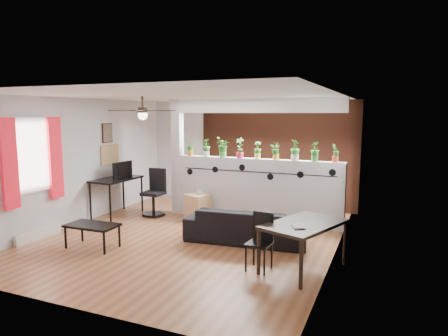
# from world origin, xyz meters

# --- Properties ---
(room_shell) EXTENTS (6.30, 7.10, 2.90)m
(room_shell) POSITION_xyz_m (0.00, 0.00, 1.30)
(room_shell) COLOR brown
(room_shell) RESTS_ON ground
(partition_wall) EXTENTS (3.60, 0.18, 1.35)m
(partition_wall) POSITION_xyz_m (0.80, 1.50, 0.68)
(partition_wall) COLOR #BCBCC1
(partition_wall) RESTS_ON ground
(ceiling_header) EXTENTS (3.60, 0.18, 0.30)m
(ceiling_header) POSITION_xyz_m (0.80, 1.50, 2.45)
(ceiling_header) COLOR white
(ceiling_header) RESTS_ON room_shell
(pier_column) EXTENTS (0.22, 0.20, 2.60)m
(pier_column) POSITION_xyz_m (-1.11, 1.50, 1.30)
(pier_column) COLOR #BCBCC1
(pier_column) RESTS_ON ground
(brick_panel) EXTENTS (3.90, 0.05, 2.60)m
(brick_panel) POSITION_xyz_m (0.80, 2.97, 1.30)
(brick_panel) COLOR #AF5132
(brick_panel) RESTS_ON ground
(vine_decal) EXTENTS (3.31, 0.01, 0.30)m
(vine_decal) POSITION_xyz_m (0.80, 1.40, 1.08)
(vine_decal) COLOR black
(vine_decal) RESTS_ON partition_wall
(window_assembly) EXTENTS (0.09, 1.30, 1.55)m
(window_assembly) POSITION_xyz_m (-2.56, -1.20, 1.51)
(window_assembly) COLOR white
(window_assembly) RESTS_ON room_shell
(baseboard_heater) EXTENTS (0.08, 1.00, 0.18)m
(baseboard_heater) POSITION_xyz_m (-2.54, -1.20, 0.09)
(baseboard_heater) COLOR silver
(baseboard_heater) RESTS_ON ground
(corkboard) EXTENTS (0.03, 0.60, 0.45)m
(corkboard) POSITION_xyz_m (-2.58, 0.95, 1.35)
(corkboard) COLOR #A1824E
(corkboard) RESTS_ON room_shell
(framed_art) EXTENTS (0.03, 0.34, 0.44)m
(framed_art) POSITION_xyz_m (-2.58, 0.90, 1.85)
(framed_art) COLOR #8C7259
(framed_art) RESTS_ON room_shell
(ceiling_fan) EXTENTS (1.19, 1.19, 0.43)m
(ceiling_fan) POSITION_xyz_m (-0.80, -0.30, 2.31)
(ceiling_fan) COLOR black
(ceiling_fan) RESTS_ON room_shell
(potted_plant_0) EXTENTS (0.20, 0.22, 0.36)m
(potted_plant_0) POSITION_xyz_m (-0.78, 1.50, 1.54)
(potted_plant_0) COLOR #C67317
(potted_plant_0) RESTS_ON partition_wall
(potted_plant_1) EXTENTS (0.18, 0.22, 0.39)m
(potted_plant_1) POSITION_xyz_m (-0.39, 1.50, 1.56)
(potted_plant_1) COLOR silver
(potted_plant_1) RESTS_ON partition_wall
(potted_plant_2) EXTENTS (0.18, 0.22, 0.43)m
(potted_plant_2) POSITION_xyz_m (0.01, 1.50, 1.58)
(potted_plant_2) COLOR green
(potted_plant_2) RESTS_ON partition_wall
(potted_plant_3) EXTENTS (0.23, 0.19, 0.43)m
(potted_plant_3) POSITION_xyz_m (0.41, 1.50, 1.58)
(potted_plant_3) COLOR #CF2146
(potted_plant_3) RESTS_ON partition_wall
(potted_plant_4) EXTENTS (0.21, 0.18, 0.36)m
(potted_plant_4) POSITION_xyz_m (0.80, 1.50, 1.54)
(potted_plant_4) COLOR #E0D64F
(potted_plant_4) RESTS_ON partition_wall
(potted_plant_5) EXTENTS (0.21, 0.19, 0.36)m
(potted_plant_5) POSITION_xyz_m (1.20, 1.50, 1.54)
(potted_plant_5) COLOR orange
(potted_plant_5) RESTS_ON partition_wall
(potted_plant_6) EXTENTS (0.28, 0.27, 0.43)m
(potted_plant_6) POSITION_xyz_m (1.59, 1.50, 1.58)
(potted_plant_6) COLOR white
(potted_plant_6) RESTS_ON partition_wall
(potted_plant_7) EXTENTS (0.24, 0.25, 0.39)m
(potted_plant_7) POSITION_xyz_m (1.98, 1.50, 1.56)
(potted_plant_7) COLOR green
(potted_plant_7) RESTS_ON partition_wall
(potted_plant_8) EXTENTS (0.22, 0.22, 0.36)m
(potted_plant_8) POSITION_xyz_m (2.38, 1.50, 1.54)
(potted_plant_8) COLOR red
(potted_plant_8) RESTS_ON partition_wall
(sofa) EXTENTS (2.05, 0.97, 0.58)m
(sofa) POSITION_xyz_m (1.00, 0.16, 0.29)
(sofa) COLOR black
(sofa) RESTS_ON ground
(cube_shelf) EXTENTS (0.56, 0.53, 0.55)m
(cube_shelf) POSITION_xyz_m (-0.44, 1.16, 0.28)
(cube_shelf) COLOR tan
(cube_shelf) RESTS_ON ground
(cup) EXTENTS (0.16, 0.16, 0.10)m
(cup) POSITION_xyz_m (-0.39, 1.16, 0.60)
(cup) COLOR gray
(cup) RESTS_ON cube_shelf
(computer_desk) EXTENTS (0.66, 1.20, 0.86)m
(computer_desk) POSITION_xyz_m (-2.25, 0.75, 0.77)
(computer_desk) COLOR black
(computer_desk) RESTS_ON ground
(monitor) EXTENTS (0.35, 0.08, 0.20)m
(monitor) POSITION_xyz_m (-2.25, 0.90, 0.95)
(monitor) COLOR black
(monitor) RESTS_ON computer_desk
(office_chair) EXTENTS (0.54, 0.54, 1.04)m
(office_chair) POSITION_xyz_m (-1.48, 1.09, 0.46)
(office_chair) COLOR black
(office_chair) RESTS_ON ground
(dining_table) EXTENTS (1.20, 1.49, 0.71)m
(dining_table) POSITION_xyz_m (2.25, -0.75, 0.63)
(dining_table) COLOR black
(dining_table) RESTS_ON ground
(book) EXTENTS (0.25, 0.28, 0.02)m
(book) POSITION_xyz_m (2.15, -1.05, 0.72)
(book) COLOR gray
(book) RESTS_ON dining_table
(folding_chair) EXTENTS (0.37, 0.37, 0.85)m
(folding_chair) POSITION_xyz_m (1.67, -0.97, 0.50)
(folding_chair) COLOR black
(folding_chair) RESTS_ON ground
(coffee_table) EXTENTS (0.89, 0.51, 0.41)m
(coffee_table) POSITION_xyz_m (-1.28, -1.19, 0.37)
(coffee_table) COLOR black
(coffee_table) RESTS_ON ground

